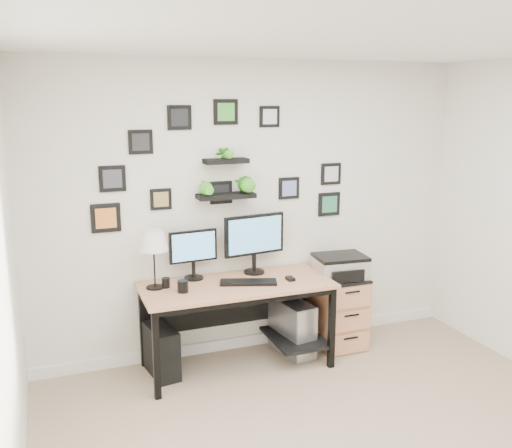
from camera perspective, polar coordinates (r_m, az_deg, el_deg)
name	(u,v)px	position (r m, az deg, el deg)	size (l,w,h in m)	color
room	(256,339)	(5.47, -0.04, -11.46)	(4.00, 4.00, 4.00)	tan
desk	(239,296)	(4.89, -1.68, -7.17)	(1.60, 0.70, 0.75)	tan
monitor_left	(193,251)	(4.87, -6.29, -2.68)	(0.42, 0.18, 0.43)	black
monitor_right	(254,239)	(4.99, -0.16, -1.49)	(0.57, 0.21, 0.53)	black
keyboard	(248,282)	(4.80, -0.77, -5.84)	(0.47, 0.15, 0.02)	black
mouse	(290,279)	(4.89, 3.44, -5.47)	(0.06, 0.09, 0.03)	black
table_lamp	(153,242)	(4.65, -10.22, -1.78)	(0.24, 0.24, 0.49)	black
mug	(183,286)	(4.62, -7.33, -6.21)	(0.09, 0.09, 0.10)	black
pen_cup	(166,283)	(4.75, -9.00, -5.82)	(0.07, 0.07, 0.08)	black
pc_tower_black	(161,351)	(4.93, -9.43, -12.41)	(0.19, 0.42, 0.42)	black
pc_tower_grey	(292,327)	(5.24, 3.65, -10.25)	(0.29, 0.52, 0.49)	gray
file_cabinet	(337,311)	(5.42, 8.12, -8.56)	(0.43, 0.53, 0.67)	tan
printer	(340,266)	(5.25, 8.42, -4.21)	(0.48, 0.40, 0.20)	silver
wall_decor	(224,173)	(4.88, -3.24, 5.15)	(2.27, 0.18, 1.07)	black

